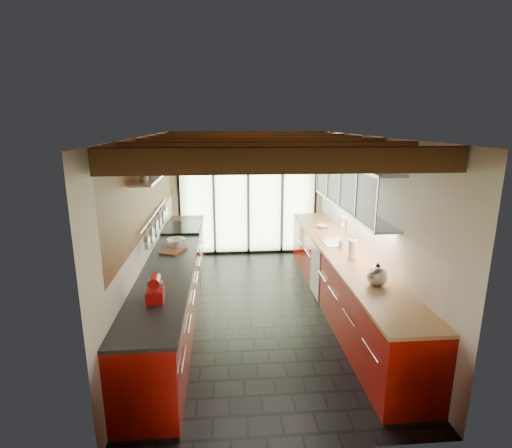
# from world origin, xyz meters

# --- Properties ---
(ground) EXTENTS (5.50, 5.50, 0.00)m
(ground) POSITION_xyz_m (0.00, 0.00, 0.00)
(ground) COLOR black
(ground) RESTS_ON ground
(room_shell) EXTENTS (5.50, 5.50, 5.50)m
(room_shell) POSITION_xyz_m (0.00, 0.00, 1.65)
(room_shell) COLOR silver
(room_shell) RESTS_ON ground
(ceiling_beams) EXTENTS (3.14, 5.06, 4.90)m
(ceiling_beams) POSITION_xyz_m (-0.00, 0.38, 2.46)
(ceiling_beams) COLOR #593316
(ceiling_beams) RESTS_ON ground
(glass_door) EXTENTS (2.95, 0.10, 2.90)m
(glass_door) POSITION_xyz_m (0.00, 2.69, 1.66)
(glass_door) COLOR #C6EAAD
(glass_door) RESTS_ON ground
(left_counter) EXTENTS (0.68, 5.00, 0.92)m
(left_counter) POSITION_xyz_m (-1.28, 0.00, 0.46)
(left_counter) COLOR #970E07
(left_counter) RESTS_ON ground
(range_stove) EXTENTS (0.66, 0.90, 0.97)m
(range_stove) POSITION_xyz_m (-1.28, 1.45, 0.47)
(range_stove) COLOR silver
(range_stove) RESTS_ON ground
(right_counter) EXTENTS (0.68, 5.00, 0.92)m
(right_counter) POSITION_xyz_m (1.27, 0.00, 0.46)
(right_counter) COLOR #970E07
(right_counter) RESTS_ON ground
(sink_assembly) EXTENTS (0.45, 0.52, 0.43)m
(sink_assembly) POSITION_xyz_m (1.29, 0.40, 0.96)
(sink_assembly) COLOR silver
(sink_assembly) RESTS_ON right_counter
(upper_cabinets_right) EXTENTS (0.34, 3.00, 3.00)m
(upper_cabinets_right) POSITION_xyz_m (1.43, 0.30, 1.85)
(upper_cabinets_right) COLOR silver
(upper_cabinets_right) RESTS_ON ground
(left_wall_fixtures) EXTENTS (0.28, 2.60, 0.96)m
(left_wall_fixtures) POSITION_xyz_m (-1.47, 0.25, 1.80)
(left_wall_fixtures) COLOR silver
(left_wall_fixtures) RESTS_ON ground
(stand_mixer) EXTENTS (0.20, 0.32, 0.29)m
(stand_mixer) POSITION_xyz_m (-1.27, -1.51, 1.03)
(stand_mixer) COLOR red
(stand_mixer) RESTS_ON left_counter
(pot_large) EXTENTS (0.23, 0.23, 0.13)m
(pot_large) POSITION_xyz_m (-1.27, 0.28, 0.98)
(pot_large) COLOR silver
(pot_large) RESTS_ON left_counter
(pot_small) EXTENTS (0.34, 0.34, 0.11)m
(pot_small) POSITION_xyz_m (-1.27, 0.44, 0.98)
(pot_small) COLOR silver
(pot_small) RESTS_ON left_counter
(cutting_board) EXTENTS (0.39, 0.44, 0.03)m
(cutting_board) POSITION_xyz_m (-1.27, 0.11, 0.94)
(cutting_board) COLOR brown
(cutting_board) RESTS_ON left_counter
(kettle) EXTENTS (0.32, 0.34, 0.29)m
(kettle) POSITION_xyz_m (1.27, -1.32, 1.05)
(kettle) COLOR silver
(kettle) RESTS_ON right_counter
(paper_towel) EXTENTS (0.15, 0.15, 0.33)m
(paper_towel) POSITION_xyz_m (1.27, -0.41, 1.06)
(paper_towel) COLOR white
(paper_towel) RESTS_ON right_counter
(soap_bottle) EXTENTS (0.10, 0.11, 0.18)m
(soap_bottle) POSITION_xyz_m (1.27, 0.07, 1.01)
(soap_bottle) COLOR silver
(soap_bottle) RESTS_ON right_counter
(bowl) EXTENTS (0.28, 0.28, 0.05)m
(bowl) POSITION_xyz_m (1.27, 1.30, 0.95)
(bowl) COLOR silver
(bowl) RESTS_ON right_counter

